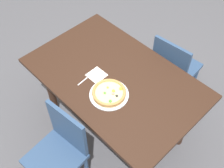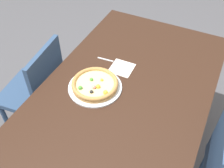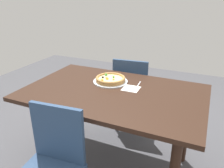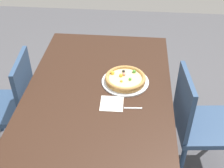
{
  "view_description": "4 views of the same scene",
  "coord_description": "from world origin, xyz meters",
  "px_view_note": "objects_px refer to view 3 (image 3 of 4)",
  "views": [
    {
      "loc": [
        1.1,
        -1.1,
        2.57
      ],
      "look_at": [
        0.05,
        -0.08,
        0.78
      ],
      "focal_mm": 45.5,
      "sensor_mm": 36.0,
      "label": 1
    },
    {
      "loc": [
        1.02,
        0.39,
        1.87
      ],
      "look_at": [
        0.05,
        -0.08,
        0.78
      ],
      "focal_mm": 42.14,
      "sensor_mm": 36.0,
      "label": 2
    },
    {
      "loc": [
        -0.69,
        1.56,
        1.53
      ],
      "look_at": [
        0.05,
        -0.08,
        0.78
      ],
      "focal_mm": 35.98,
      "sensor_mm": 36.0,
      "label": 3
    },
    {
      "loc": [
        -1.46,
        -0.22,
        1.96
      ],
      "look_at": [
        0.05,
        -0.08,
        0.78
      ],
      "focal_mm": 47.11,
      "sensor_mm": 36.0,
      "label": 4
    }
  ],
  "objects_px": {
    "pizza": "(110,79)",
    "napkin": "(131,89)",
    "fork": "(138,85)",
    "dining_table": "(114,102)",
    "plate": "(110,81)",
    "chair_far": "(51,167)",
    "chair_near": "(132,90)"
  },
  "relations": [
    {
      "from": "fork",
      "to": "napkin",
      "type": "height_order",
      "value": "fork"
    },
    {
      "from": "chair_far",
      "to": "pizza",
      "type": "relative_size",
      "value": 3.2
    },
    {
      "from": "pizza",
      "to": "napkin",
      "type": "bearing_deg",
      "value": 162.84
    },
    {
      "from": "chair_near",
      "to": "pizza",
      "type": "bearing_deg",
      "value": -99.76
    },
    {
      "from": "dining_table",
      "to": "chair_far",
      "type": "relative_size",
      "value": 1.72
    },
    {
      "from": "dining_table",
      "to": "napkin",
      "type": "xyz_separation_m",
      "value": [
        -0.12,
        -0.1,
        0.11
      ]
    },
    {
      "from": "dining_table",
      "to": "pizza",
      "type": "xyz_separation_m",
      "value": [
        0.11,
        -0.17,
        0.14
      ]
    },
    {
      "from": "chair_near",
      "to": "napkin",
      "type": "bearing_deg",
      "value": -77.93
    },
    {
      "from": "plate",
      "to": "chair_far",
      "type": "bearing_deg",
      "value": 87.29
    },
    {
      "from": "chair_near",
      "to": "plate",
      "type": "relative_size",
      "value": 2.74
    },
    {
      "from": "chair_far",
      "to": "fork",
      "type": "distance_m",
      "value": 0.97
    },
    {
      "from": "pizza",
      "to": "napkin",
      "type": "relative_size",
      "value": 1.93
    },
    {
      "from": "chair_near",
      "to": "chair_far",
      "type": "height_order",
      "value": "same"
    },
    {
      "from": "plate",
      "to": "pizza",
      "type": "relative_size",
      "value": 1.17
    },
    {
      "from": "plate",
      "to": "pizza",
      "type": "bearing_deg",
      "value": 27.0
    },
    {
      "from": "dining_table",
      "to": "chair_near",
      "type": "relative_size",
      "value": 1.72
    },
    {
      "from": "chair_far",
      "to": "plate",
      "type": "bearing_deg",
      "value": -97.79
    },
    {
      "from": "plate",
      "to": "fork",
      "type": "relative_size",
      "value": 1.9
    },
    {
      "from": "fork",
      "to": "napkin",
      "type": "relative_size",
      "value": 1.18
    },
    {
      "from": "chair_far",
      "to": "pizza",
      "type": "distance_m",
      "value": 0.91
    },
    {
      "from": "chair_far",
      "to": "napkin",
      "type": "relative_size",
      "value": 6.18
    },
    {
      "from": "dining_table",
      "to": "pizza",
      "type": "relative_size",
      "value": 5.49
    },
    {
      "from": "fork",
      "to": "napkin",
      "type": "distance_m",
      "value": 0.09
    },
    {
      "from": "fork",
      "to": "chair_near",
      "type": "bearing_deg",
      "value": -160.25
    },
    {
      "from": "chair_near",
      "to": "pizza",
      "type": "height_order",
      "value": "chair_near"
    },
    {
      "from": "pizza",
      "to": "chair_near",
      "type": "bearing_deg",
      "value": -93.82
    },
    {
      "from": "chair_far",
      "to": "fork",
      "type": "height_order",
      "value": "chair_far"
    },
    {
      "from": "pizza",
      "to": "fork",
      "type": "distance_m",
      "value": 0.26
    },
    {
      "from": "dining_table",
      "to": "chair_far",
      "type": "height_order",
      "value": "chair_far"
    },
    {
      "from": "napkin",
      "to": "fork",
      "type": "bearing_deg",
      "value": -110.48
    },
    {
      "from": "dining_table",
      "to": "fork",
      "type": "xyz_separation_m",
      "value": [
        -0.15,
        -0.19,
        0.11
      ]
    },
    {
      "from": "dining_table",
      "to": "plate",
      "type": "height_order",
      "value": "plate"
    }
  ]
}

